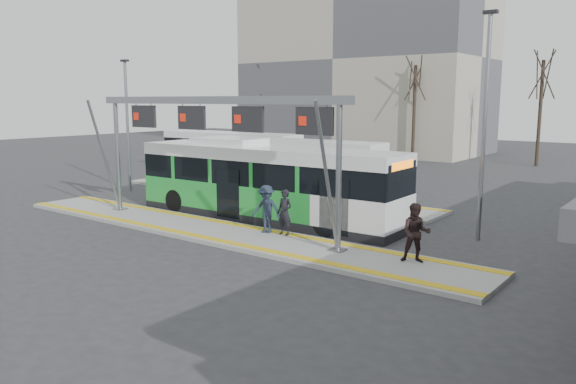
% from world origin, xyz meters
% --- Properties ---
extents(ground, '(120.00, 120.00, 0.00)m').
position_xyz_m(ground, '(0.00, 0.00, 0.00)').
color(ground, '#2D2D30').
rests_on(ground, ground).
extents(platform_main, '(22.00, 3.00, 0.15)m').
position_xyz_m(platform_main, '(0.00, 0.00, 0.07)').
color(platform_main, gray).
rests_on(platform_main, ground).
extents(platform_second, '(20.00, 3.00, 0.15)m').
position_xyz_m(platform_second, '(-4.00, 8.00, 0.07)').
color(platform_second, gray).
rests_on(platform_second, ground).
extents(tactile_main, '(22.00, 2.65, 0.02)m').
position_xyz_m(tactile_main, '(0.00, 0.00, 0.16)').
color(tactile_main, gold).
rests_on(tactile_main, platform_main).
extents(tactile_second, '(20.00, 0.35, 0.02)m').
position_xyz_m(tactile_second, '(-4.00, 9.15, 0.16)').
color(tactile_second, gold).
rests_on(tactile_second, platform_second).
extents(gantry, '(13.00, 1.68, 5.20)m').
position_xyz_m(gantry, '(-0.35, 0.25, 4.30)').
color(gantry, slate).
rests_on(gantry, platform_main).
extents(apartment_block, '(24.50, 12.50, 18.40)m').
position_xyz_m(apartment_block, '(-14.00, 36.00, 9.21)').
color(apartment_block, '#A69E8A').
rests_on(apartment_block, ground).
extents(hero_bus, '(12.83, 3.10, 3.51)m').
position_xyz_m(hero_bus, '(-0.17, 3.33, 1.61)').
color(hero_bus, black).
rests_on(hero_bus, ground).
extents(bg_bus_green, '(11.65, 3.11, 2.88)m').
position_xyz_m(bg_bus_green, '(-4.66, 11.11, 1.42)').
color(bg_bus_green, black).
rests_on(bg_bus_green, ground).
extents(bg_bus_blue, '(11.19, 2.93, 2.90)m').
position_xyz_m(bg_bus_blue, '(-12.53, 14.26, 1.43)').
color(bg_bus_blue, black).
rests_on(bg_bus_blue, ground).
extents(passenger_a, '(0.64, 0.43, 1.73)m').
position_xyz_m(passenger_a, '(2.68, 1.01, 1.02)').
color(passenger_a, black).
rests_on(passenger_a, platform_main).
extents(passenger_b, '(1.13, 1.04, 1.88)m').
position_xyz_m(passenger_b, '(8.17, 0.63, 1.09)').
color(passenger_b, black).
rests_on(passenger_b, platform_main).
extents(passenger_c, '(1.31, 0.91, 1.85)m').
position_xyz_m(passenger_c, '(1.91, 0.86, 1.07)').
color(passenger_c, '#1F2838').
rests_on(passenger_c, platform_main).
extents(tree_left, '(1.40, 1.40, 9.18)m').
position_xyz_m(tree_left, '(-5.37, 29.54, 6.96)').
color(tree_left, '#382B21').
rests_on(tree_left, ground).
extents(tree_mid, '(1.40, 1.40, 9.37)m').
position_xyz_m(tree_mid, '(4.16, 31.96, 7.10)').
color(tree_mid, '#382B21').
rests_on(tree_mid, ground).
extents(tree_far, '(1.40, 1.40, 9.22)m').
position_xyz_m(tree_far, '(-22.64, 30.70, 6.99)').
color(tree_far, '#382B21').
rests_on(tree_far, ground).
extents(lamp_west, '(0.50, 0.25, 7.44)m').
position_xyz_m(lamp_west, '(-11.46, 4.64, 3.96)').
color(lamp_west, slate).
rests_on(lamp_west, ground).
extents(lamp_east, '(0.50, 0.25, 8.33)m').
position_xyz_m(lamp_east, '(8.60, 5.25, 4.41)').
color(lamp_east, slate).
rests_on(lamp_east, ground).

